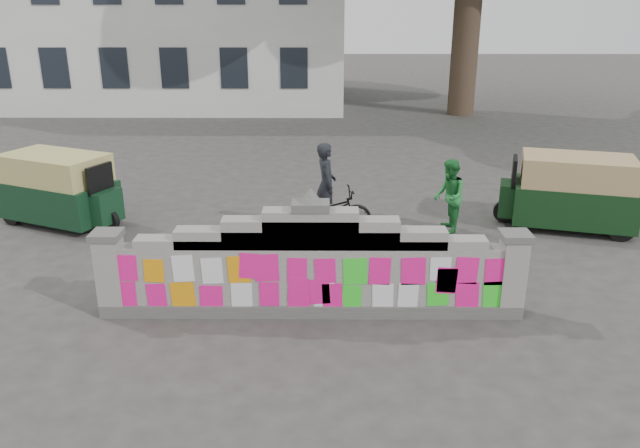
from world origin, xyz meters
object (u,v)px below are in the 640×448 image
object	(u,v)px
cyclist_bike	(326,212)
cyclist_rider	(326,196)
pedestrian	(449,196)
rickshaw_left	(60,188)
rickshaw_right	(571,191)

from	to	relation	value
cyclist_bike	cyclist_rider	xyz separation A→B (m)	(0.00, 0.00, 0.34)
cyclist_bike	cyclist_rider	world-z (taller)	cyclist_rider
pedestrian	rickshaw_left	size ratio (longest dim) A/B	0.55
cyclist_bike	pedestrian	world-z (taller)	pedestrian
cyclist_rider	rickshaw_right	distance (m)	5.13
rickshaw_left	rickshaw_right	world-z (taller)	rickshaw_right
pedestrian	cyclist_bike	bearing A→B (deg)	-83.19
cyclist_rider	pedestrian	distance (m)	2.54
cyclist_rider	rickshaw_right	world-z (taller)	cyclist_rider
cyclist_bike	cyclist_rider	size ratio (longest dim) A/B	1.12
cyclist_rider	pedestrian	xyz separation A→B (m)	(2.52, 0.25, -0.07)
cyclist_bike	rickshaw_right	size ratio (longest dim) A/B	0.65
rickshaw_right	rickshaw_left	bearing A→B (deg)	14.36
cyclist_bike	rickshaw_left	world-z (taller)	rickshaw_left
cyclist_bike	rickshaw_left	xyz separation A→B (m)	(-5.65, 0.72, 0.29)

